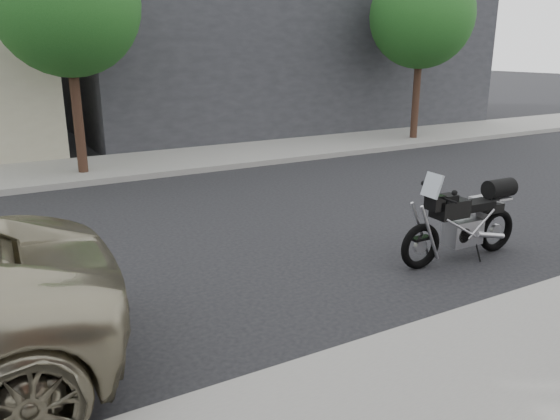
# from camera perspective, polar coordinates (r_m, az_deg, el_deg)

# --- Properties ---
(ground) EXTENTS (120.00, 120.00, 0.00)m
(ground) POSITION_cam_1_polar(r_m,az_deg,el_deg) (9.72, -1.50, -2.32)
(ground) COLOR black
(ground) RESTS_ON ground
(far_sidewalk) EXTENTS (44.00, 3.00, 0.15)m
(far_sidewalk) POSITION_cam_1_polar(r_m,az_deg,el_deg) (15.55, -12.88, 4.80)
(far_sidewalk) COLOR gray
(far_sidewalk) RESTS_ON ground
(far_building_dark) EXTENTS (16.00, 11.00, 7.00)m
(far_building_dark) POSITION_cam_1_polar(r_m,az_deg,el_deg) (24.40, -1.99, 17.46)
(far_building_dark) COLOR #292A2F
(far_building_dark) RESTS_ON ground
(street_tree_left) EXTENTS (3.40, 3.40, 5.70)m
(street_tree_left) POSITION_cam_1_polar(r_m,az_deg,el_deg) (19.42, 14.59, 19.06)
(street_tree_left) COLOR #3A251A
(street_tree_left) RESTS_ON far_sidewalk
(street_tree_mid) EXTENTS (3.40, 3.40, 5.70)m
(street_tree_mid) POSITION_cam_1_polar(r_m,az_deg,el_deg) (14.34, -21.48, 19.50)
(street_tree_mid) COLOR #3A251A
(street_tree_mid) RESTS_ON far_sidewalk
(motorcycle) EXTENTS (2.27, 0.73, 1.43)m
(motorcycle) POSITION_cam_1_polar(r_m,az_deg,el_deg) (8.88, 18.99, -0.92)
(motorcycle) COLOR black
(motorcycle) RESTS_ON ground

